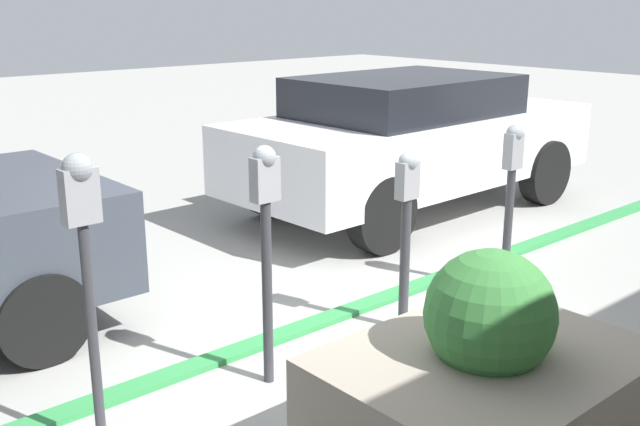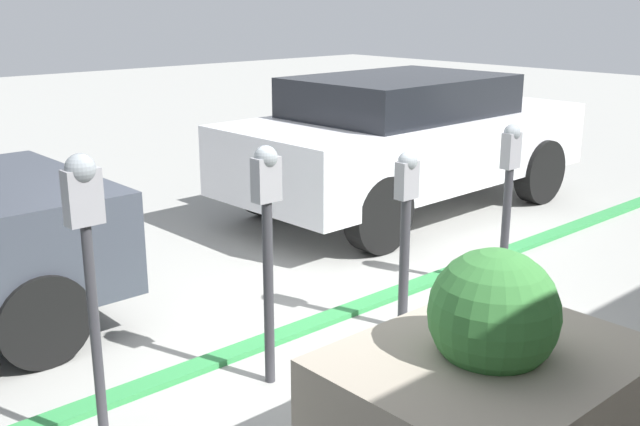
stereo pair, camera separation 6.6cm
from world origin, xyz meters
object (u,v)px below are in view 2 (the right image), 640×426
planter_box (488,393)px  parking_meter_nearest (87,238)px  parked_car_middle (407,138)px  parking_meter_fourth (509,181)px  parking_meter_middle (406,214)px  parking_meter_second (267,223)px

planter_box → parking_meter_nearest: bearing=135.0°
planter_box → parked_car_middle: bearing=46.5°
planter_box → parked_car_middle: (3.32, 3.49, 0.41)m
planter_box → parking_meter_fourth: bearing=32.8°
parking_meter_fourth → parked_car_middle: bearing=60.4°
parking_meter_fourth → parked_car_middle: 2.45m
parking_meter_nearest → planter_box: parking_meter_nearest is taller
parking_meter_nearest → parking_meter_fourth: 3.49m
parking_meter_middle → planter_box: 1.73m
parking_meter_nearest → parking_meter_middle: (2.30, 0.01, -0.33)m
parking_meter_nearest → parking_meter_middle: 2.33m
planter_box → parked_car_middle: parked_car_middle is taller
parked_car_middle → parking_meter_nearest: bearing=-157.0°
parking_meter_fourth → parking_meter_second: bearing=178.9°
parking_meter_fourth → planter_box: (-2.10, -1.36, -0.49)m
parking_meter_second → parked_car_middle: parked_car_middle is taller
parking_meter_fourth → parked_car_middle: parked_car_middle is taller
parking_meter_second → parking_meter_middle: size_ratio=1.15×
planter_box → parking_meter_second: bearing=100.6°
parking_meter_nearest → planter_box: size_ratio=1.03×
parking_meter_middle → planter_box: parking_meter_middle is taller
parking_meter_fourth → parked_car_middle: size_ratio=0.31×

